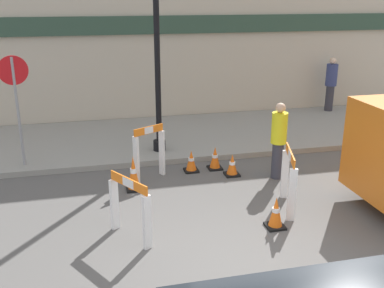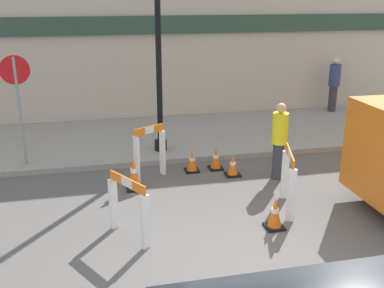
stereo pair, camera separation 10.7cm
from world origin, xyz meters
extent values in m
plane|color=#565451|center=(0.00, 0.00, 0.00)|extent=(60.00, 60.00, 0.00)
cube|color=gray|center=(0.00, 6.35, 0.06)|extent=(18.00, 3.70, 0.13)
cube|color=#BCB29E|center=(0.00, 8.28, 2.75)|extent=(18.00, 0.12, 5.50)
cube|color=#2D4738|center=(0.00, 8.17, 2.80)|extent=(16.20, 0.10, 0.50)
cylinder|color=black|center=(-0.54, 5.17, 0.25)|extent=(0.29, 0.29, 0.24)
cylinder|color=black|center=(-0.54, 5.17, 2.62)|extent=(0.13, 0.13, 4.99)
cylinder|color=gray|center=(-3.54, 4.90, 1.28)|extent=(0.06, 0.06, 2.31)
cylinder|color=red|center=(-3.54, 4.90, 2.17)|extent=(0.59, 0.15, 0.60)
cube|color=white|center=(-1.81, 1.88, 0.43)|extent=(0.14, 0.12, 0.86)
cube|color=white|center=(-1.38, 1.16, 0.43)|extent=(0.14, 0.12, 0.86)
cube|color=orange|center=(-1.60, 1.52, 0.94)|extent=(0.48, 0.78, 0.15)
cube|color=white|center=(-1.60, 1.52, 0.94)|extent=(0.16, 0.25, 0.14)
cube|color=white|center=(1.08, 1.48, 0.47)|extent=(0.14, 0.10, 0.93)
cube|color=white|center=(1.34, 2.34, 0.47)|extent=(0.14, 0.10, 0.93)
cube|color=orange|center=(1.21, 1.91, 1.01)|extent=(0.30, 0.92, 0.15)
cube|color=white|center=(1.21, 1.91, 1.01)|extent=(0.11, 0.28, 0.13)
cube|color=white|center=(-0.68, 3.98, 0.48)|extent=(0.12, 0.14, 0.97)
cube|color=white|center=(-1.25, 3.67, 0.48)|extent=(0.12, 0.14, 0.97)
cube|color=orange|center=(-0.97, 3.83, 1.04)|extent=(0.63, 0.36, 0.15)
cube|color=white|center=(-0.97, 3.83, 1.04)|extent=(0.20, 0.13, 0.13)
cube|color=black|center=(0.73, 1.31, 0.02)|extent=(0.30, 0.30, 0.04)
cone|color=orange|center=(0.73, 1.31, 0.29)|extent=(0.23, 0.23, 0.50)
cylinder|color=white|center=(0.73, 1.31, 0.31)|extent=(0.13, 0.13, 0.07)
cube|color=black|center=(0.74, 3.60, 0.02)|extent=(0.30, 0.30, 0.04)
cone|color=orange|center=(0.74, 3.60, 0.25)|extent=(0.23, 0.22, 0.42)
cylinder|color=white|center=(0.74, 3.60, 0.27)|extent=(0.13, 0.13, 0.06)
cube|color=black|center=(-1.35, 3.33, 0.02)|extent=(0.30, 0.30, 0.04)
cone|color=orange|center=(-1.35, 3.33, 0.37)|extent=(0.23, 0.22, 0.66)
cylinder|color=white|center=(-1.35, 3.33, 0.40)|extent=(0.13, 0.13, 0.09)
cube|color=black|center=(-0.05, 4.01, 0.02)|extent=(0.30, 0.30, 0.04)
cone|color=orange|center=(-0.05, 4.01, 0.25)|extent=(0.22, 0.22, 0.43)
cylinder|color=white|center=(-0.05, 4.01, 0.28)|extent=(0.13, 0.13, 0.06)
cube|color=black|center=(0.49, 4.03, 0.02)|extent=(0.30, 0.30, 0.04)
cone|color=orange|center=(0.49, 4.03, 0.27)|extent=(0.23, 0.22, 0.46)
cylinder|color=white|center=(0.49, 4.03, 0.30)|extent=(0.13, 0.13, 0.06)
cylinder|color=#33333D|center=(1.60, 3.26, 0.38)|extent=(0.30, 0.30, 0.76)
cylinder|color=yellow|center=(1.60, 3.26, 1.08)|extent=(0.42, 0.42, 0.63)
sphere|color=#DBAD89|center=(1.60, 3.26, 1.49)|extent=(0.26, 0.26, 0.20)
cylinder|color=#33333D|center=(5.27, 7.69, 0.53)|extent=(0.33, 0.33, 0.80)
cylinder|color=navy|center=(5.27, 7.69, 1.26)|extent=(0.45, 0.45, 0.66)
sphere|color=beige|center=(5.27, 7.69, 1.69)|extent=(0.27, 0.27, 0.21)
camera|label=1|loc=(-2.09, -4.74, 3.63)|focal=42.00mm
camera|label=2|loc=(-1.99, -4.76, 3.63)|focal=42.00mm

